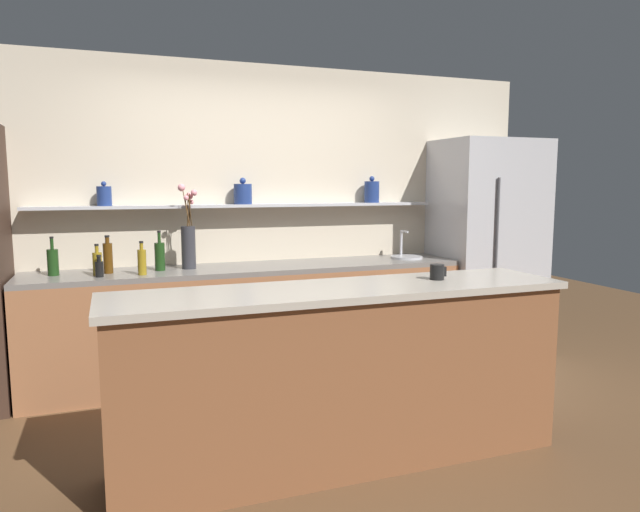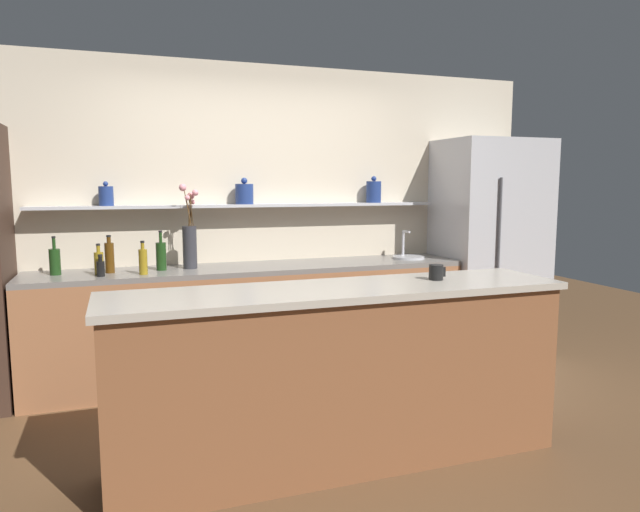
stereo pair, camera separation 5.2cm
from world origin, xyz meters
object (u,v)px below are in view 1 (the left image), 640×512
at_px(coffee_mug, 437,272).
at_px(flower_vase, 188,239).
at_px(bottle_spirit_1, 108,257).
at_px(bottle_oil_3, 97,263).
at_px(bottle_wine_5, 53,262).
at_px(bottle_wine_2, 160,256).
at_px(refrigerator, 486,247).
at_px(bottle_sauce_0, 99,268).
at_px(sink_fixture, 406,256).
at_px(bottle_oil_4, 142,261).

bearing_deg(coffee_mug, flower_vase, 127.18).
xyz_separation_m(bottle_spirit_1, coffee_mug, (1.85, -1.61, 0.02)).
distance_m(flower_vase, coffee_mug, 2.07).
xyz_separation_m(bottle_oil_3, bottle_wine_5, (-0.31, 0.11, 0.01)).
xyz_separation_m(bottle_spirit_1, bottle_wine_2, (0.38, 0.01, -0.01)).
bearing_deg(refrigerator, bottle_wine_2, 178.82).
relative_size(bottle_spirit_1, bottle_wine_2, 0.93).
bearing_deg(bottle_sauce_0, bottle_spirit_1, 69.11).
bearing_deg(bottle_oil_3, bottle_sauce_0, -81.17).
xyz_separation_m(bottle_wine_2, bottle_oil_3, (-0.45, -0.09, -0.02)).
distance_m(flower_vase, bottle_wine_5, 0.99).
bearing_deg(bottle_sauce_0, bottle_wine_5, 149.21).
distance_m(bottle_spirit_1, bottle_oil_3, 0.11).
bearing_deg(coffee_mug, sink_fixture, 67.19).
distance_m(bottle_sauce_0, bottle_spirit_1, 0.18).
height_order(bottle_sauce_0, coffee_mug, coffee_mug).
bearing_deg(bottle_oil_3, bottle_spirit_1, 45.57).
distance_m(sink_fixture, bottle_wine_2, 2.16).
bearing_deg(bottle_oil_4, sink_fixture, 4.15).
distance_m(refrigerator, bottle_wine_5, 3.74).
relative_size(flower_vase, bottle_wine_5, 2.33).
distance_m(sink_fixture, bottle_sauce_0, 2.60).
height_order(bottle_wine_2, bottle_oil_3, bottle_wine_2).
relative_size(sink_fixture, bottle_sauce_0, 1.77).
height_order(flower_vase, bottle_wine_2, flower_vase).
relative_size(refrigerator, sink_fixture, 6.97).
distance_m(flower_vase, sink_fixture, 1.94).
relative_size(sink_fixture, bottle_oil_4, 1.14).
relative_size(sink_fixture, bottle_wine_2, 0.92).
bearing_deg(bottle_wine_5, flower_vase, 0.35).
bearing_deg(flower_vase, bottle_oil_3, -170.63).
xyz_separation_m(flower_vase, bottle_sauce_0, (-0.66, -0.20, -0.17)).
bearing_deg(refrigerator, flower_vase, 178.20).
height_order(bottle_wine_2, bottle_oil_4, bottle_wine_2).
bearing_deg(flower_vase, bottle_spirit_1, -176.59).
height_order(bottle_oil_4, bottle_wine_5, bottle_wine_5).
relative_size(refrigerator, bottle_oil_4, 7.91).
xyz_separation_m(flower_vase, coffee_mug, (1.25, -1.65, -0.09)).
bearing_deg(bottle_oil_3, bottle_wine_2, 10.83).
height_order(refrigerator, sink_fixture, refrigerator).
bearing_deg(flower_vase, coffee_mug, -52.82).
bearing_deg(bottle_wine_2, bottle_spirit_1, -178.39).
relative_size(bottle_sauce_0, bottle_wine_2, 0.52).
relative_size(sink_fixture, coffee_mug, 2.70).
relative_size(bottle_oil_4, bottle_wine_5, 0.88).
distance_m(refrigerator, coffee_mug, 2.17).
bearing_deg(bottle_oil_4, coffee_mug, -41.76).
bearing_deg(bottle_wine_5, coffee_mug, -36.34).
bearing_deg(bottle_oil_3, coffee_mug, -38.57).
distance_m(sink_fixture, bottle_wine_5, 2.91).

